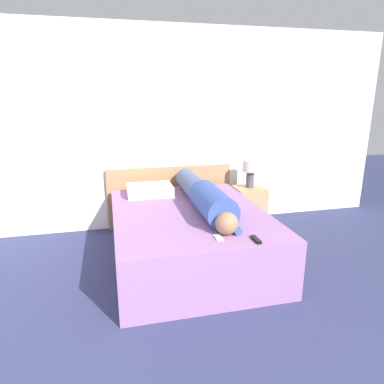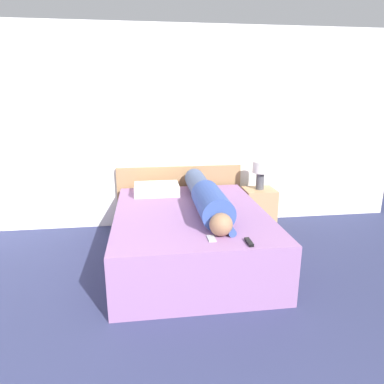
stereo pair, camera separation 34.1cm
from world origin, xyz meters
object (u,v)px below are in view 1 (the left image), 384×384
Objects in this scene: table_lamp at (251,169)px; tv_remote at (256,239)px; pillow_near_headboard at (150,190)px; cell_phone at (218,238)px; nightstand at (249,207)px; person_lying at (204,197)px; bed at (189,236)px.

tv_remote is (-0.66, -1.69, -0.22)m from table_lamp.
pillow_near_headboard reaches higher than cell_phone.
table_lamp reaches higher than tv_remote.
pillow_near_headboard is 1.74m from tv_remote.
nightstand is 1.86m from cell_phone.
pillow_near_headboard is 4.18× the size of cell_phone.
table_lamp is 0.69× the size of pillow_near_headboard.
person_lying is 0.85m from pillow_near_headboard.
person_lying is (-0.86, -0.78, 0.43)m from nightstand.
person_lying is at bearing 102.06° from tv_remote.
person_lying is 13.51× the size of cell_phone.
bed is 1.31m from nightstand.
person_lying reaches higher than tv_remote.
person_lying is 3.23× the size of pillow_near_headboard.
pillow_near_headboard reaches higher than tv_remote.
table_lamp is 1.85m from cell_phone.
tv_remote is at bearing -77.94° from person_lying.
table_lamp reaches higher than bed.
cell_phone is at bearing -83.69° from bed.
bed is 3.72× the size of pillow_near_headboard.
pillow_near_headboard is at bearing 113.84° from tv_remote.
nightstand is 1.24m from person_lying.
table_lamp is 1.16m from person_lying.
table_lamp is 2.50× the size of tv_remote.
tv_remote is at bearing -66.16° from pillow_near_headboard.
pillow_near_headboard is at bearing 126.88° from person_lying.
table_lamp is (1.04, 0.81, 0.51)m from bed.
person_lying is 11.71× the size of tv_remote.
bed is 5.39× the size of table_lamp.
cell_phone is (-0.29, 0.13, -0.01)m from tv_remote.
person_lying is (-0.86, -0.78, -0.09)m from table_lamp.
cell_phone is at bearing -121.31° from table_lamp.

